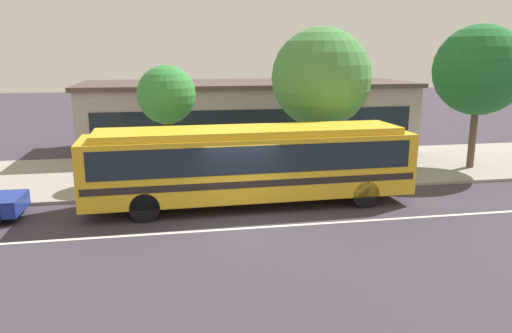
{
  "coord_description": "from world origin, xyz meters",
  "views": [
    {
      "loc": [
        -2.46,
        -15.59,
        5.48
      ],
      "look_at": [
        0.86,
        2.32,
        1.3
      ],
      "focal_mm": 34.57,
      "sensor_mm": 36.0,
      "label": 1
    }
  ],
  "objects_px": {
    "pedestrian_waiting_near_sign": "(313,155)",
    "street_tree_mid_block": "(321,78)",
    "street_tree_far_end": "(479,70)",
    "bus_stop_sign": "(318,147)",
    "transit_bus": "(251,161)",
    "street_tree_near_stop": "(167,96)"
  },
  "relations": [
    {
      "from": "pedestrian_waiting_near_sign",
      "to": "street_tree_mid_block",
      "type": "relative_size",
      "value": 0.25
    },
    {
      "from": "street_tree_mid_block",
      "to": "street_tree_far_end",
      "type": "bearing_deg",
      "value": -0.57
    },
    {
      "from": "pedestrian_waiting_near_sign",
      "to": "street_tree_mid_block",
      "type": "distance_m",
      "value": 3.43
    },
    {
      "from": "street_tree_near_stop",
      "to": "bus_stop_sign",
      "type": "bearing_deg",
      "value": -21.03
    },
    {
      "from": "pedestrian_waiting_near_sign",
      "to": "bus_stop_sign",
      "type": "distance_m",
      "value": 1.84
    },
    {
      "from": "bus_stop_sign",
      "to": "street_tree_mid_block",
      "type": "bearing_deg",
      "value": 70.31
    },
    {
      "from": "bus_stop_sign",
      "to": "street_tree_far_end",
      "type": "distance_m",
      "value": 9.11
    },
    {
      "from": "pedestrian_waiting_near_sign",
      "to": "street_tree_far_end",
      "type": "bearing_deg",
      "value": 2.53
    },
    {
      "from": "transit_bus",
      "to": "street_tree_near_stop",
      "type": "distance_m",
      "value": 5.35
    },
    {
      "from": "street_tree_mid_block",
      "to": "street_tree_far_end",
      "type": "height_order",
      "value": "street_tree_far_end"
    },
    {
      "from": "bus_stop_sign",
      "to": "street_tree_far_end",
      "type": "bearing_deg",
      "value": 13.67
    },
    {
      "from": "bus_stop_sign",
      "to": "street_tree_near_stop",
      "type": "xyz_separation_m",
      "value": [
        -5.97,
        2.3,
        1.98
      ]
    },
    {
      "from": "street_tree_mid_block",
      "to": "street_tree_far_end",
      "type": "distance_m",
      "value": 7.62
    },
    {
      "from": "pedestrian_waiting_near_sign",
      "to": "bus_stop_sign",
      "type": "bearing_deg",
      "value": -100.69
    },
    {
      "from": "transit_bus",
      "to": "street_tree_mid_block",
      "type": "bearing_deg",
      "value": 44.92
    },
    {
      "from": "transit_bus",
      "to": "street_tree_far_end",
      "type": "bearing_deg",
      "value": 18.1
    },
    {
      "from": "transit_bus",
      "to": "bus_stop_sign",
      "type": "relative_size",
      "value": 4.67
    },
    {
      "from": "pedestrian_waiting_near_sign",
      "to": "street_tree_far_end",
      "type": "distance_m",
      "value": 8.85
    },
    {
      "from": "street_tree_near_stop",
      "to": "street_tree_mid_block",
      "type": "distance_m",
      "value": 6.77
    },
    {
      "from": "bus_stop_sign",
      "to": "street_tree_mid_block",
      "type": "distance_m",
      "value": 3.5
    },
    {
      "from": "bus_stop_sign",
      "to": "street_tree_near_stop",
      "type": "bearing_deg",
      "value": 158.97
    },
    {
      "from": "bus_stop_sign",
      "to": "street_tree_mid_block",
      "type": "height_order",
      "value": "street_tree_mid_block"
    }
  ]
}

